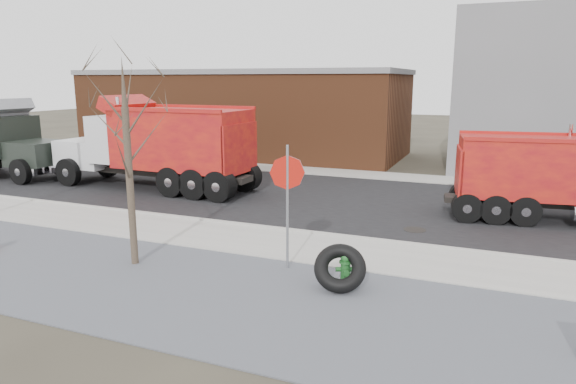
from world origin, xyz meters
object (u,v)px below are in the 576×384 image
at_px(dump_truck_red_b, 158,143).
at_px(dump_truck_red_a, 560,174).
at_px(truck_tire, 340,268).
at_px(stop_sign, 287,187).
at_px(fire_hydrant, 345,271).

bearing_deg(dump_truck_red_b, dump_truck_red_a, -175.91).
bearing_deg(dump_truck_red_a, truck_tire, -129.11).
relative_size(truck_tire, dump_truck_red_b, 0.15).
relative_size(stop_sign, dump_truck_red_b, 0.33).
bearing_deg(truck_tire, stop_sign, 153.65).
bearing_deg(dump_truck_red_b, truck_tire, 145.57).
height_order(truck_tire, dump_truck_red_b, dump_truck_red_b).
bearing_deg(fire_hydrant, dump_truck_red_b, 122.99).
bearing_deg(dump_truck_red_b, stop_sign, 143.98).
bearing_deg(dump_truck_red_a, dump_truck_red_b, 174.52).
distance_m(dump_truck_red_a, dump_truck_red_b, 15.47).
relative_size(stop_sign, dump_truck_red_a, 0.39).
xyz_separation_m(truck_tire, stop_sign, (-1.59, 0.79, 1.59)).
distance_m(truck_tire, stop_sign, 2.38).
height_order(stop_sign, dump_truck_red_b, dump_truck_red_b).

